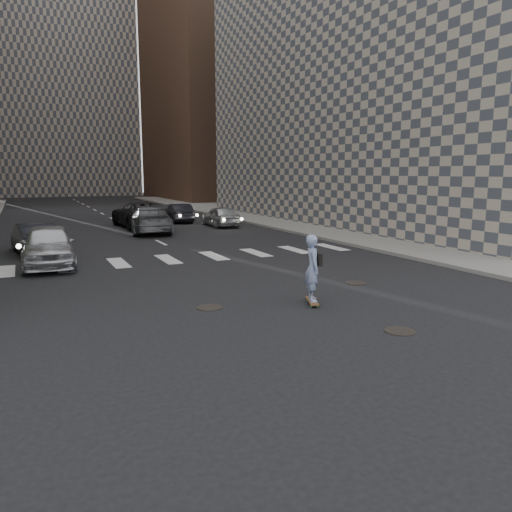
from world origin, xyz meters
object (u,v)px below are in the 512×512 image
at_px(silver_sedan, 48,245).
at_px(traffic_car_a, 34,238).
at_px(traffic_car_c, 140,214).
at_px(traffic_car_b, 149,219).
at_px(traffic_car_e, 179,213).
at_px(traffic_car_d, 220,216).
at_px(skateboarder, 313,268).

distance_m(silver_sedan, traffic_car_a, 3.57).
height_order(silver_sedan, traffic_car_c, traffic_car_c).
xyz_separation_m(silver_sedan, traffic_car_b, (6.00, 9.07, 0.02)).
bearing_deg(traffic_car_c, traffic_car_e, -152.22).
relative_size(traffic_car_b, traffic_car_d, 1.41).
distance_m(silver_sedan, traffic_car_c, 13.99).
bearing_deg(traffic_car_c, traffic_car_a, 49.60).
height_order(traffic_car_a, traffic_car_d, traffic_car_a).
xyz_separation_m(silver_sedan, traffic_car_c, (6.22, 12.54, 0.03)).
bearing_deg(traffic_car_e, traffic_car_b, 63.70).
height_order(skateboarder, traffic_car_a, skateboarder).
bearing_deg(traffic_car_e, traffic_car_c, 37.66).
relative_size(traffic_car_a, traffic_car_c, 0.70).
distance_m(skateboarder, traffic_car_c, 21.63).
bearing_deg(traffic_car_a, traffic_car_c, -134.00).
xyz_separation_m(traffic_car_a, traffic_car_b, (6.44, 5.53, 0.13)).
bearing_deg(traffic_car_d, skateboarder, 76.63).
distance_m(traffic_car_c, traffic_car_e, 3.81).
height_order(traffic_car_b, traffic_car_e, traffic_car_b).
height_order(traffic_car_a, traffic_car_c, traffic_car_c).
bearing_deg(traffic_car_b, traffic_car_c, -85.90).
relative_size(traffic_car_a, traffic_car_b, 0.74).
xyz_separation_m(skateboarder, traffic_car_d, (4.90, 19.63, -0.31)).
relative_size(traffic_car_a, traffic_car_e, 1.03).
relative_size(silver_sedan, traffic_car_d, 1.16).
height_order(traffic_car_b, traffic_car_c, traffic_car_c).
distance_m(silver_sedan, traffic_car_b, 10.87).
distance_m(traffic_car_d, traffic_car_e, 4.31).
xyz_separation_m(traffic_car_c, traffic_car_e, (3.24, 2.00, -0.16)).
distance_m(traffic_car_b, traffic_car_d, 5.27).
bearing_deg(skateboarder, traffic_car_b, 112.36).
xyz_separation_m(traffic_car_a, traffic_car_c, (6.65, 9.00, 0.14)).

